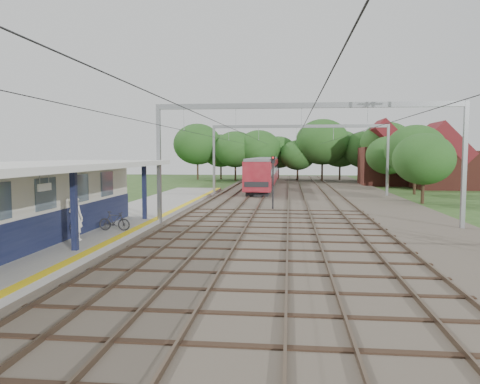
{
  "coord_description": "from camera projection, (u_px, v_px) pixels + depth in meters",
  "views": [
    {
      "loc": [
        2.53,
        -11.53,
        4.18
      ],
      "look_at": [
        -0.75,
        19.6,
        1.6
      ],
      "focal_mm": 35.0,
      "sensor_mm": 36.0,
      "label": 1
    }
  ],
  "objects": [
    {
      "name": "yellow_stripe",
      "position": [
        151.0,
        221.0,
        26.43
      ],
      "size": [
        0.45,
        52.0,
        0.01
      ],
      "primitive_type": "cube",
      "color": "yellow",
      "rests_on": "platform"
    },
    {
      "name": "platform",
      "position": [
        112.0,
        224.0,
        26.68
      ],
      "size": [
        5.0,
        52.0,
        0.35
      ],
      "primitive_type": "cube",
      "color": "gray",
      "rests_on": "ground"
    },
    {
      "name": "person",
      "position": [
        76.0,
        218.0,
        20.67
      ],
      "size": [
        0.8,
        0.62,
        1.94
      ],
      "primitive_type": "imported",
      "rotation": [
        0.0,
        0.0,
        2.89
      ],
      "color": "silver",
      "rests_on": "platform"
    },
    {
      "name": "train",
      "position": [
        266.0,
        170.0,
        60.32
      ],
      "size": [
        2.72,
        33.84,
        3.58
      ],
      "color": "black",
      "rests_on": "ballast_bed"
    },
    {
      "name": "house_near",
      "position": [
        446.0,
        164.0,
        55.19
      ],
      "size": [
        7.0,
        6.12,
        7.89
      ],
      "color": "brown",
      "rests_on": "ground"
    },
    {
      "name": "catenary_system",
      "position": [
        301.0,
        136.0,
        36.29
      ],
      "size": [
        17.22,
        88.0,
        7.0
      ],
      "color": "gray",
      "rests_on": "ground"
    },
    {
      "name": "station_building",
      "position": [
        17.0,
        204.0,
        19.73
      ],
      "size": [
        3.41,
        18.0,
        3.4
      ],
      "color": "beige",
      "rests_on": "platform"
    },
    {
      "name": "canopy",
      "position": [
        28.0,
        167.0,
        18.49
      ],
      "size": [
        6.4,
        20.0,
        3.44
      ],
      "color": "#111636",
      "rests_on": "platform"
    },
    {
      "name": "tree_band",
      "position": [
        298.0,
        148.0,
        67.85
      ],
      "size": [
        31.72,
        30.88,
        8.82
      ],
      "color": "#382619",
      "rests_on": "ground"
    },
    {
      "name": "rail_tracks",
      "position": [
        277.0,
        199.0,
        41.6
      ],
      "size": [
        11.8,
        88.0,
        0.15
      ],
      "color": "brown",
      "rests_on": "ballast_bed"
    },
    {
      "name": "signal_post",
      "position": [
        273.0,
        177.0,
        34.36
      ],
      "size": [
        0.28,
        0.25,
        3.98
      ],
      "rotation": [
        0.0,
        0.0,
        -0.04
      ],
      "color": "black",
      "rests_on": "ground"
    },
    {
      "name": "ballast_bed",
      "position": [
        306.0,
        200.0,
        41.35
      ],
      "size": [
        18.0,
        90.0,
        0.1
      ],
      "primitive_type": "cube",
      "color": "#473D33",
      "rests_on": "ground"
    },
    {
      "name": "house_far",
      "position": [
        392.0,
        161.0,
        61.64
      ],
      "size": [
        8.0,
        6.12,
        8.66
      ],
      "color": "brown",
      "rests_on": "ground"
    },
    {
      "name": "ground",
      "position": [
        189.0,
        316.0,
        12.03
      ],
      "size": [
        160.0,
        160.0,
        0.0
      ],
      "primitive_type": "plane",
      "color": "#2D4C1E",
      "rests_on": "ground"
    },
    {
      "name": "bicycle",
      "position": [
        114.0,
        221.0,
        23.2
      ],
      "size": [
        1.61,
        0.49,
        0.96
      ],
      "primitive_type": "imported",
      "rotation": [
        0.0,
        0.0,
        1.55
      ],
      "color": "black",
      "rests_on": "platform"
    }
  ]
}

